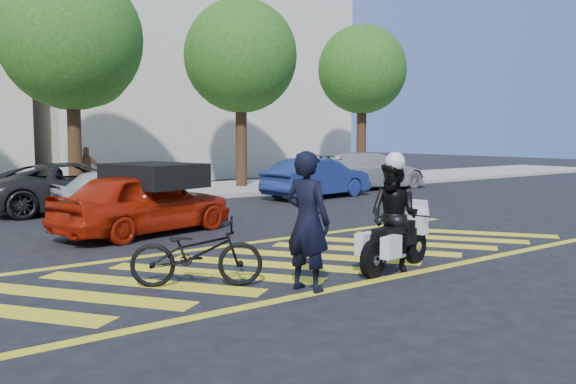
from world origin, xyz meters
TOP-DOWN VIEW (x-y plane):
  - ground at (0.00, 0.00)m, footprint 90.00×90.00m
  - sidewalk at (0.00, 12.00)m, footprint 60.00×5.00m
  - crosswalk at (-0.04, 0.00)m, footprint 12.33×4.00m
  - building_right at (9.00, 21.00)m, footprint 16.00×8.00m
  - tree_center at (0.13, 12.06)m, footprint 4.60×4.60m
  - tree_right at (6.63, 12.06)m, footprint 4.40×4.40m
  - tree_far_right at (13.13, 12.06)m, footprint 4.00×4.00m
  - officer_bike at (-1.17, -1.71)m, footprint 0.64×0.82m
  - bicycle at (-2.31, -0.57)m, footprint 1.96×1.57m
  - police_motorcycle at (0.75, -1.58)m, footprint 1.94×0.85m
  - officer_moto at (0.73, -1.57)m, footprint 0.86×1.00m
  - red_convertible at (-1.01, 4.21)m, footprint 4.41×2.62m
  - parked_mid_left at (-0.90, 9.20)m, footprint 5.05×2.41m
  - parked_mid_right at (-0.10, 7.80)m, footprint 3.78×1.52m
  - parked_right at (6.90, 7.80)m, footprint 4.30×1.99m
  - parked_far_right at (10.77, 9.18)m, footprint 5.11×2.19m
  - pedestrian_right at (0.58, 12.61)m, footprint 1.02×0.74m

SIDE VIEW (x-z plane):
  - ground at x=0.00m, z-range 0.00..0.00m
  - crosswalk at x=-0.04m, z-range 0.00..0.01m
  - sidewalk at x=0.00m, z-range 0.00..0.15m
  - police_motorcycle at x=0.75m, z-range 0.04..0.90m
  - bicycle at x=-2.31m, z-range 0.00..1.00m
  - parked_mid_right at x=-0.10m, z-range 0.00..1.29m
  - parked_right at x=6.90m, z-range 0.00..1.37m
  - parked_mid_left at x=-0.90m, z-range 0.00..1.39m
  - red_convertible at x=-1.01m, z-range 0.00..1.41m
  - parked_far_right at x=10.77m, z-range 0.00..1.47m
  - officer_moto at x=0.73m, z-range 0.00..1.77m
  - pedestrian_right at x=0.58m, z-range 0.15..1.75m
  - officer_bike at x=-1.17m, z-range 0.00..1.98m
  - tree_far_right at x=13.13m, z-range 1.39..8.49m
  - tree_right at x=6.63m, z-range 1.34..8.75m
  - tree_center at x=0.13m, z-range 1.31..8.88m
  - building_right at x=9.00m, z-range 0.00..11.00m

